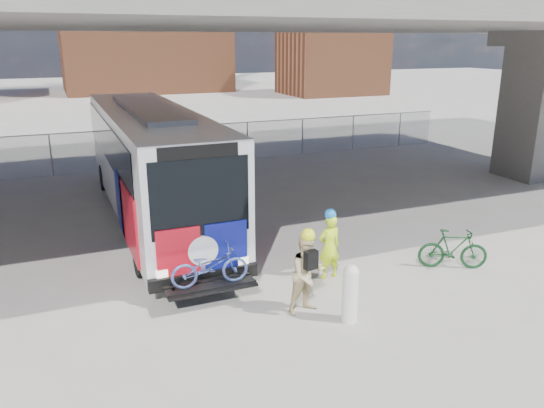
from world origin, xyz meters
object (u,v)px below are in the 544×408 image
cyclist_hivis (329,245)px  bike_parked (453,249)px  bus (151,155)px  bollard (350,291)px  cyclist_tan (307,273)px

cyclist_hivis → bike_parked: cyclist_hivis is taller
bike_parked → bus: bearing=69.8°
bus → bollard: size_ratio=10.16×
bollard → bike_parked: (3.83, 1.33, -0.16)m
bollard → cyclist_hivis: (0.62, 2.05, 0.18)m
bus → cyclist_hivis: 7.15m
bollard → cyclist_hivis: size_ratio=0.71×
bus → bike_parked: size_ratio=7.40×
cyclist_hivis → bike_parked: 3.31m
bus → bike_parked: bearing=-48.2°
cyclist_tan → bike_parked: 4.53m
cyclist_tan → bike_parked: cyclist_tan is taller
cyclist_tan → bike_parked: bearing=-1.5°
bike_parked → cyclist_tan: bearing=125.9°
cyclist_hivis → bike_parked: size_ratio=1.03×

